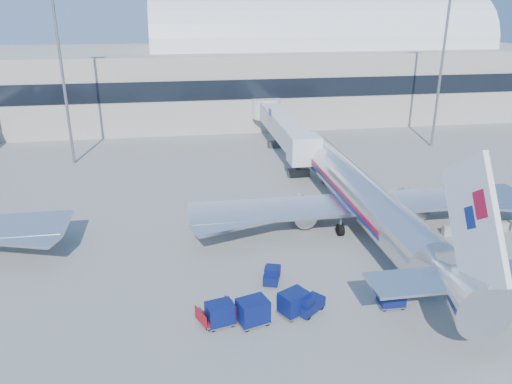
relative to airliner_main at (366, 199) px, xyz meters
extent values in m
plane|color=gray|center=(-10.00, -4.51, -2.93)|extent=(260.00, 260.00, 0.00)
cube|color=#B2AA9E|center=(-35.00, 51.49, 3.07)|extent=(170.00, 28.00, 12.00)
cube|color=black|center=(-35.00, 37.54, 4.07)|extent=(170.00, 0.40, 3.00)
cylinder|color=white|center=(10.00, 51.49, 9.07)|extent=(60.00, 18.00, 18.00)
cylinder|color=silver|center=(0.00, 1.49, -0.03)|extent=(3.80, 28.00, 3.80)
sphere|color=silver|center=(0.00, 15.49, -0.03)|extent=(3.72, 3.72, 3.72)
cone|color=silver|center=(0.00, -15.51, 0.37)|extent=(3.80, 6.00, 3.80)
cube|color=#B40D2C|center=(0.00, 2.49, 0.22)|extent=(3.85, 20.16, 0.32)
cube|color=navy|center=(0.00, 2.49, -0.15)|extent=(3.85, 20.16, 0.32)
cube|color=white|center=(0.00, -16.01, 4.77)|extent=(0.35, 7.79, 8.74)
cube|color=silver|center=(0.00, -15.01, 0.57)|extent=(11.00, 3.00, 0.18)
cube|color=silver|center=(0.00, 0.49, -0.63)|extent=(32.00, 5.00, 0.28)
cylinder|color=#B7B7BC|center=(-5.50, 1.99, -1.58)|extent=(2.10, 3.80, 2.10)
cylinder|color=#B7B7BC|center=(5.50, 1.99, -1.58)|extent=(2.10, 3.80, 2.10)
cylinder|color=black|center=(0.00, 12.49, -2.48)|extent=(0.40, 0.90, 0.90)
cube|color=silver|center=(-2.40, 25.49, 1.07)|extent=(2.70, 24.00, 2.70)
cube|color=silver|center=(-2.40, 13.29, 1.07)|extent=(3.40, 3.20, 3.20)
cylinder|color=silver|center=(-2.40, 36.99, 1.07)|extent=(4.40, 4.40, 3.00)
cube|color=#2D2D30|center=(-2.40, 15.49, -1.13)|extent=(0.50, 0.50, 3.00)
cube|color=#2D2D30|center=(-2.40, 15.49, -2.48)|extent=(2.60, 1.00, 0.90)
cube|color=#2D2D30|center=(-2.40, 28.49, -1.13)|extent=(0.50, 0.50, 3.00)
cube|color=#2D2D30|center=(-2.40, 28.49, -2.48)|extent=(2.60, 1.00, 0.90)
cube|color=navy|center=(-4.00, 25.49, 2.87)|extent=(0.12, 1.40, 0.90)
cylinder|color=slate|center=(-30.00, 25.49, 8.07)|extent=(0.36, 0.36, 22.00)
cylinder|color=slate|center=(20.00, 25.49, 8.07)|extent=(0.36, 0.36, 22.00)
cube|color=#9E9E96|center=(8.00, -2.51, -2.48)|extent=(3.00, 0.55, 0.90)
cube|color=#9E9E96|center=(11.30, -2.51, -2.48)|extent=(3.00, 0.55, 0.90)
cube|color=#0A144C|center=(-8.42, -12.08, -2.39)|extent=(2.44, 2.30, 0.73)
cube|color=#0A144C|center=(-8.80, -12.39, -1.81)|extent=(1.30, 1.31, 0.68)
cylinder|color=black|center=(-8.11, -11.24, -2.65)|extent=(0.56, 0.51, 0.55)
cube|color=#0A144C|center=(1.72, -9.63, -2.43)|extent=(2.09, 2.31, 0.68)
cube|color=#0A144C|center=(1.45, -9.26, -1.88)|extent=(1.22, 1.20, 0.64)
cylinder|color=black|center=(2.49, -9.97, -2.67)|extent=(0.47, 0.53, 0.51)
cube|color=#0A144C|center=(-10.16, -7.75, -2.40)|extent=(1.74, 2.42, 0.71)
cube|color=#0A144C|center=(-10.31, -8.20, -1.83)|extent=(1.18, 1.12, 0.67)
cylinder|color=black|center=(-10.32, -6.89, -2.66)|extent=(0.37, 0.57, 0.53)
cube|color=#0A144C|center=(-9.54, -12.17, -1.98)|extent=(2.24, 2.09, 1.45)
cube|color=slate|center=(-9.54, -12.17, -2.71)|extent=(2.36, 2.18, 0.10)
cylinder|color=black|center=(-9.19, -11.36, -2.73)|extent=(0.43, 0.33, 0.40)
cube|color=#0A144C|center=(-12.39, -12.77, -1.93)|extent=(2.24, 1.96, 1.53)
cube|color=slate|center=(-12.39, -12.77, -2.70)|extent=(2.36, 2.04, 0.11)
cylinder|color=black|center=(-11.85, -12.01, -2.72)|extent=(0.45, 0.28, 0.42)
cube|color=#0A144C|center=(-14.51, -12.55, -2.03)|extent=(1.96, 1.68, 1.37)
cube|color=slate|center=(-14.51, -12.55, -2.72)|extent=(2.06, 1.75, 0.09)
cylinder|color=black|center=(-13.99, -11.89, -2.74)|extent=(0.40, 0.23, 0.38)
cube|color=#0A144C|center=(-2.71, -12.33, -2.05)|extent=(1.70, 1.34, 1.34)
cube|color=slate|center=(-2.71, -12.33, -2.72)|extent=(1.80, 1.39, 0.09)
cylinder|color=black|center=(-2.05, -11.84, -2.74)|extent=(0.37, 0.16, 0.37)
cube|color=slate|center=(-14.74, -12.28, -2.56)|extent=(2.75, 2.36, 0.13)
cube|color=maroon|center=(-14.74, -12.28, -2.35)|extent=(2.77, 2.40, 0.08)
cylinder|color=black|center=(-14.28, -11.46, -2.72)|extent=(0.45, 0.32, 0.42)
camera|label=1|loc=(-16.61, -39.79, 16.67)|focal=35.00mm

